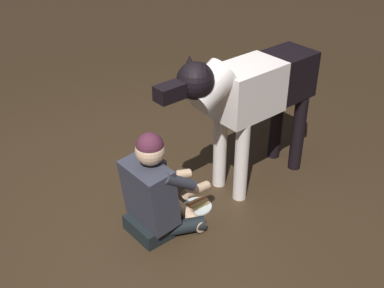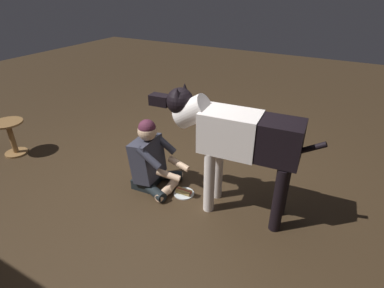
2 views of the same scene
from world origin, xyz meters
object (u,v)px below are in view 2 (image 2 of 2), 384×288
at_px(large_dog, 236,137).
at_px(round_side_table, 11,135).
at_px(person_sitting_on_floor, 152,160).
at_px(hot_dog_on_plate, 184,192).

distance_m(large_dog, round_side_table, 3.15).
relative_size(person_sitting_on_floor, round_side_table, 1.73).
distance_m(hot_dog_on_plate, round_side_table, 2.56).
bearing_deg(person_sitting_on_floor, large_dog, -175.39).
bearing_deg(large_dog, hot_dog_on_plate, 4.61).
bearing_deg(round_side_table, hot_dog_on_plate, -172.14).
bearing_deg(hot_dog_on_plate, large_dog, -175.39).
relative_size(person_sitting_on_floor, large_dog, 0.50).
xyz_separation_m(person_sitting_on_floor, hot_dog_on_plate, (-0.40, -0.03, -0.32)).
bearing_deg(person_sitting_on_floor, round_side_table, 8.47).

